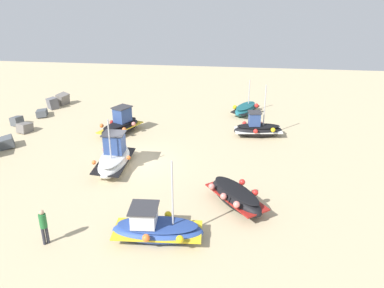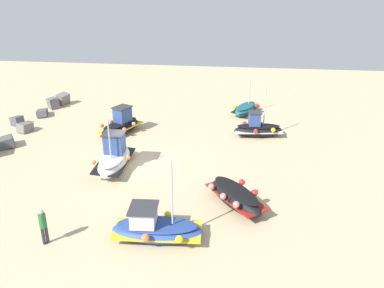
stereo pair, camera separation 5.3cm
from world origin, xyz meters
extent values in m
plane|color=#C6B289|center=(0.00, 0.00, 0.00)|extent=(57.54, 57.54, 0.00)
ellipsoid|color=#1E6670|center=(10.51, -6.87, 0.38)|extent=(3.51, 2.55, 0.85)
cube|color=black|center=(10.51, -6.87, 0.42)|extent=(3.39, 2.48, 0.15)
ellipsoid|color=#1A565F|center=(10.51, -6.87, 0.71)|extent=(3.07, 2.20, 0.20)
cylinder|color=#B7B7BC|center=(10.99, -7.11, 1.80)|extent=(0.08, 0.08, 2.06)
sphere|color=red|center=(10.71, -7.78, 0.71)|extent=(0.35, 0.35, 0.35)
sphere|color=yellow|center=(10.31, -5.97, 0.62)|extent=(0.35, 0.35, 0.35)
ellipsoid|color=black|center=(4.86, 2.38, 0.42)|extent=(3.97, 2.99, 0.90)
cube|color=gold|center=(4.86, 2.38, 0.46)|extent=(3.85, 2.95, 0.13)
ellipsoid|color=black|center=(4.86, 2.38, 0.77)|extent=(3.48, 2.61, 0.19)
cube|color=#2D4784|center=(5.14, 2.24, 1.38)|extent=(1.42, 1.32, 1.08)
cube|color=#333338|center=(5.14, 2.24, 1.95)|extent=(1.65, 1.53, 0.06)
sphere|color=orange|center=(4.32, 3.61, 0.74)|extent=(0.30, 0.30, 0.30)
sphere|color=orange|center=(4.02, 1.83, 0.65)|extent=(0.30, 0.30, 0.30)
sphere|color=red|center=(5.24, 3.16, 0.70)|extent=(0.30, 0.30, 0.30)
sphere|color=#EA7F75|center=(4.94, 1.38, 0.76)|extent=(0.30, 0.30, 0.30)
sphere|color=red|center=(6.17, 2.70, 0.72)|extent=(0.30, 0.30, 0.30)
ellipsoid|color=#2D4C9E|center=(-7.43, -2.97, 0.39)|extent=(1.87, 4.20, 0.79)
cube|color=gold|center=(-7.43, -2.97, 0.43)|extent=(1.91, 4.04, 0.08)
ellipsoid|color=navy|center=(-7.43, -2.97, 0.71)|extent=(1.64, 3.70, 0.14)
cube|color=silver|center=(-7.47, -2.39, 1.16)|extent=(1.24, 1.14, 0.77)
cube|color=#333338|center=(-7.47, -2.39, 1.57)|extent=(1.43, 1.32, 0.06)
cylinder|color=#B7B7BC|center=(-7.39, -3.66, 2.33)|extent=(0.08, 0.08, 3.12)
sphere|color=yellow|center=(-8.30, -4.10, 0.69)|extent=(0.34, 0.34, 0.34)
sphere|color=yellow|center=(-6.47, -3.27, 0.65)|extent=(0.34, 0.34, 0.34)
sphere|color=orange|center=(-8.39, -2.67, 0.69)|extent=(0.34, 0.34, 0.34)
sphere|color=red|center=(-6.56, -1.83, 0.73)|extent=(0.34, 0.34, 0.34)
ellipsoid|color=black|center=(-4.28, -6.38, 0.50)|extent=(3.87, 3.39, 1.02)
cube|color=maroon|center=(-4.28, -6.38, 0.55)|extent=(3.77, 3.33, 0.10)
ellipsoid|color=black|center=(-4.28, -6.38, 0.92)|extent=(3.40, 2.98, 0.18)
sphere|color=#EA7F75|center=(-5.61, -6.42, 0.91)|extent=(0.33, 0.33, 0.33)
sphere|color=red|center=(-4.24, -7.33, 0.83)|extent=(0.33, 0.33, 0.33)
sphere|color=#EA7F75|center=(-4.75, -5.76, 0.81)|extent=(0.33, 0.33, 0.33)
sphere|color=red|center=(-3.38, -6.67, 0.92)|extent=(0.33, 0.33, 0.33)
sphere|color=#EA7F75|center=(-3.89, -5.10, 0.84)|extent=(0.33, 0.33, 0.33)
ellipsoid|color=black|center=(5.49, -7.79, 0.43)|extent=(1.66, 3.66, 0.91)
cube|color=white|center=(5.49, -7.79, 0.48)|extent=(1.66, 3.52, 0.11)
ellipsoid|color=black|center=(5.49, -7.79, 0.80)|extent=(1.44, 3.22, 0.18)
cube|color=#2D4784|center=(5.45, -7.46, 1.35)|extent=(0.87, 0.89, 0.96)
cube|color=#333338|center=(5.45, -7.46, 1.86)|extent=(1.01, 1.03, 0.06)
cylinder|color=#B7B7BC|center=(5.53, -8.13, 2.36)|extent=(0.08, 0.08, 2.99)
sphere|color=yellow|center=(4.88, -8.80, 0.78)|extent=(0.32, 0.32, 0.32)
sphere|color=#EA7F75|center=(6.25, -8.01, 0.69)|extent=(0.32, 0.32, 0.32)
sphere|color=red|center=(4.73, -7.57, 0.69)|extent=(0.32, 0.32, 0.32)
sphere|color=red|center=(6.10, -6.78, 0.74)|extent=(0.32, 0.32, 0.32)
ellipsoid|color=white|center=(-0.84, 1.08, 0.47)|extent=(4.27, 1.75, 1.06)
cube|color=black|center=(-0.84, 1.08, 0.52)|extent=(4.10, 1.74, 0.21)
ellipsoid|color=beige|center=(-0.84, 1.08, 0.86)|extent=(3.76, 1.49, 0.26)
cube|color=#2D4784|center=(-0.52, 1.08, 1.53)|extent=(1.05, 1.14, 1.20)
cube|color=#333338|center=(-0.52, 1.08, 2.16)|extent=(1.21, 1.33, 0.06)
cylinder|color=#B7B7BC|center=(-1.40, 1.07, 2.15)|extent=(0.08, 0.08, 2.43)
sphere|color=orange|center=(-1.85, 1.97, 0.82)|extent=(0.27, 0.27, 0.27)
sphere|color=orange|center=(-0.82, 0.17, 0.75)|extent=(0.27, 0.27, 0.27)
sphere|color=#EA7F75|center=(0.13, 2.00, 0.77)|extent=(0.27, 0.27, 0.27)
cylinder|color=#2D2D38|center=(-8.36, 1.79, 0.43)|extent=(0.14, 0.14, 0.87)
cylinder|color=#2D2D38|center=(-8.47, 1.91, 0.43)|extent=(0.14, 0.14, 0.87)
cylinder|color=#236B33|center=(-8.41, 1.85, 1.19)|extent=(0.32, 0.32, 0.64)
sphere|color=tan|center=(-8.41, 1.85, 1.62)|extent=(0.22, 0.22, 0.22)
cube|color=#4C5156|center=(1.37, 9.50, 0.33)|extent=(1.60, 1.63, 0.88)
cube|color=slate|center=(4.23, 9.59, 0.34)|extent=(1.24, 1.08, 0.81)
cube|color=#4C5156|center=(5.57, 10.96, 0.34)|extent=(1.02, 0.97, 0.80)
cube|color=#4C5156|center=(7.85, 10.03, 0.26)|extent=(1.63, 1.28, 0.73)
cube|color=slate|center=(9.84, 9.98, 0.48)|extent=(1.16, 1.22, 1.07)
cube|color=slate|center=(11.08, 9.59, 0.49)|extent=(1.34, 1.19, 1.17)
camera|label=1|loc=(-21.99, -6.31, 11.02)|focal=37.30mm
camera|label=2|loc=(-21.98, -6.36, 11.02)|focal=37.30mm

